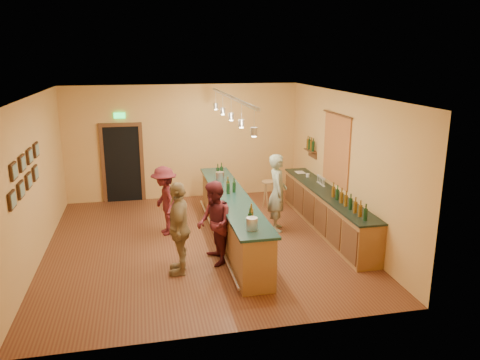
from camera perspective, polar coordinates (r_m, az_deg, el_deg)
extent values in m
plane|color=#572918|center=(10.36, -4.77, -7.63)|extent=(7.00, 7.00, 0.00)
cube|color=silver|center=(9.59, -5.19, 10.30)|extent=(6.50, 7.00, 0.02)
cube|color=tan|center=(13.25, -6.88, 4.60)|extent=(6.50, 0.02, 3.20)
cube|color=tan|center=(6.55, -1.10, -6.34)|extent=(6.50, 0.02, 3.20)
cube|color=tan|center=(10.01, -23.76, -0.04)|extent=(0.02, 7.00, 3.20)
cube|color=tan|center=(10.73, 12.53, 1.85)|extent=(0.02, 7.00, 3.20)
cube|color=black|center=(13.31, -14.10, 1.87)|extent=(0.95, 0.06, 2.10)
cube|color=#553619|center=(13.32, -16.36, 1.72)|extent=(0.10, 0.08, 2.10)
cube|color=#553619|center=(13.28, -11.84, 1.97)|extent=(0.10, 0.08, 2.10)
cube|color=#553619|center=(13.09, -14.41, 6.54)|extent=(1.15, 0.08, 0.10)
cube|color=#19E54C|center=(13.04, -14.49, 7.62)|extent=(0.30, 0.04, 0.15)
cube|color=#AB2D22|center=(11.02, 11.66, 3.58)|extent=(0.03, 1.40, 1.60)
cube|color=#553619|center=(12.42, 8.55, 3.59)|extent=(0.16, 0.55, 0.03)
cube|color=#553619|center=(12.46, 8.83, 3.15)|extent=(0.03, 0.55, 0.18)
cube|color=brown|center=(11.10, 10.45, -3.76)|extent=(0.55, 4.50, 0.90)
cube|color=black|center=(10.96, 10.57, -1.44)|extent=(0.60, 4.55, 0.04)
cylinder|color=silver|center=(12.11, 8.26, 0.57)|extent=(0.09, 0.09, 0.09)
cube|color=silver|center=(12.57, 7.34, 0.94)|extent=(0.22, 0.30, 0.01)
cube|color=brown|center=(10.27, -1.02, -4.78)|extent=(0.60, 5.00, 1.00)
cube|color=#14302B|center=(10.11, -1.03, -1.98)|extent=(0.70, 5.10, 0.05)
cylinder|color=silver|center=(10.34, -2.98, -6.74)|extent=(0.05, 5.00, 0.05)
cylinder|color=silver|center=(8.11, 1.46, -5.35)|extent=(0.20, 0.20, 0.22)
cylinder|color=silver|center=(11.20, -2.46, 0.44)|extent=(0.20, 0.20, 0.22)
cube|color=silver|center=(9.70, -1.09, 10.06)|extent=(0.06, 4.60, 0.05)
cylinder|color=silver|center=(7.78, 1.74, 7.39)|extent=(0.01, 0.01, 0.35)
cylinder|color=#A5A5AD|center=(7.81, 1.73, 5.93)|extent=(0.11, 0.11, 0.14)
cylinder|color=#FFEABF|center=(7.82, 1.72, 5.35)|extent=(0.08, 0.08, 0.02)
cylinder|color=silver|center=(8.74, 0.17, 8.25)|extent=(0.01, 0.01, 0.35)
cylinder|color=#A5A5AD|center=(8.77, 0.17, 6.95)|extent=(0.11, 0.11, 0.14)
cylinder|color=#FFEABF|center=(8.78, 0.17, 6.44)|extent=(0.08, 0.08, 0.02)
cylinder|color=silver|center=(9.72, -1.09, 8.94)|extent=(0.01, 0.01, 0.35)
cylinder|color=#A5A5AD|center=(9.74, -1.08, 7.77)|extent=(0.11, 0.11, 0.14)
cylinder|color=#FFEABF|center=(9.75, -1.08, 7.30)|extent=(0.08, 0.08, 0.02)
cylinder|color=silver|center=(10.70, -2.12, 9.50)|extent=(0.01, 0.01, 0.35)
cylinder|color=#A5A5AD|center=(10.72, -2.11, 8.44)|extent=(0.11, 0.11, 0.14)
cylinder|color=#FFEABF|center=(10.73, -2.11, 8.01)|extent=(0.08, 0.08, 0.02)
cylinder|color=silver|center=(11.68, -2.98, 9.96)|extent=(0.01, 0.01, 0.35)
cylinder|color=#A5A5AD|center=(11.70, -2.97, 8.99)|extent=(0.11, 0.11, 0.14)
cylinder|color=#FFEABF|center=(11.71, -2.97, 8.60)|extent=(0.08, 0.08, 0.02)
imported|color=gray|center=(10.81, 4.60, -1.55)|extent=(0.56, 0.74, 1.81)
imported|color=#59191E|center=(9.09, -3.17, -5.30)|extent=(0.68, 0.85, 1.65)
imported|color=#997A51|center=(8.76, -7.44, -5.82)|extent=(0.57, 1.09, 1.77)
imported|color=#59191E|center=(10.70, -9.17, -2.50)|extent=(0.77, 1.12, 1.58)
cylinder|color=#A27249|center=(12.39, 3.49, -0.23)|extent=(0.36, 0.36, 0.04)
cylinder|color=#A27249|center=(12.53, 4.07, -1.84)|extent=(0.04, 0.04, 0.70)
cylinder|color=#A27249|center=(12.58, 3.02, -1.74)|extent=(0.04, 0.04, 0.70)
cylinder|color=#A27249|center=(12.36, 3.30, -2.06)|extent=(0.04, 0.04, 0.70)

